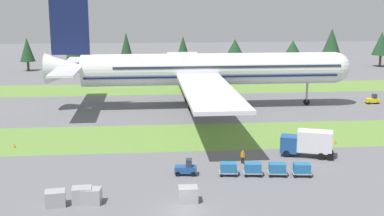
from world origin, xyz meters
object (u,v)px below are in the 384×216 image
Objects in this scene: cargo_dolly_second at (253,168)px; uld_container_2 at (91,196)px; uld_container_0 at (55,198)px; taxiway_marker_1 at (296,144)px; cargo_dolly_fourth at (302,169)px; ground_crew_marshaller at (243,156)px; cargo_dolly_lead at (228,168)px; catering_truck at (308,142)px; taxiway_marker_2 at (335,142)px; baggage_tug at (186,168)px; uld_container_1 at (82,195)px; cargo_dolly_third at (277,168)px; pushback_tractor at (373,100)px; uld_container_3 at (188,194)px; taxiway_marker_0 at (14,146)px; airliner at (202,69)px.

cargo_dolly_second is 19.49m from uld_container_2.
uld_container_0 is 3.35× the size of taxiway_marker_1.
ground_crew_marshaller is at bearing 56.30° from cargo_dolly_fourth.
cargo_dolly_fourth is 1.18× the size of uld_container_0.
taxiway_marker_1 is at bearing -38.95° from cargo_dolly_lead.
catering_truck is at bearing -54.53° from cargo_dolly_lead.
taxiway_marker_2 is at bearing -43.50° from cargo_dolly_second.
uld_container_0 is 41.41m from taxiway_marker_2.
uld_container_1 is (-11.39, -7.54, 0.03)m from baggage_tug.
pushback_tractor is at bearing -29.91° from cargo_dolly_third.
taxiway_marker_1 is 6.09m from taxiway_marker_2.
cargo_dolly_fourth is at bearing -90.00° from cargo_dolly_second.
cargo_dolly_second reaches higher than taxiway_marker_2.
uld_container_3 reaches higher than taxiway_marker_0.
cargo_dolly_second is 1.18× the size of uld_container_2.
airliner is at bearing -2.03° from baggage_tug.
cargo_dolly_lead is 3.77× the size of taxiway_marker_2.
uld_container_1 is at bearing 172.08° from uld_container_2.
airliner is 40.73m from cargo_dolly_third.
uld_container_3 is (-11.22, -6.89, -0.10)m from cargo_dolly_third.
taxiway_marker_0 is 1.04× the size of taxiway_marker_2.
uld_container_1 is 3.07× the size of taxiway_marker_0.
cargo_dolly_lead is 1.18× the size of uld_container_0.
uld_container_0 is 3.19× the size of taxiway_marker_2.
cargo_dolly_third is 17.32m from taxiway_marker_2.
uld_container_3 is at bearing -132.22° from taxiway_marker_1.
taxiway_marker_1 is (10.47, -27.98, -7.16)m from airliner.
taxiway_marker_2 is at bearing 40.02° from uld_container_3.
cargo_dolly_third is at bearing -116.16° from taxiway_marker_1.
uld_container_1 is at bearing 112.71° from cargo_dolly_third.
pushback_tractor reaches higher than cargo_dolly_third.
catering_truck is 31.06m from uld_container_1.
cargo_dolly_lead is 16.96m from uld_container_2.
uld_container_2 reaches higher than taxiway_marker_1.
uld_container_0 reaches higher than cargo_dolly_third.
taxiway_marker_1 is at bearing -4.04° from taxiway_marker_0.
uld_container_1 is 3.35× the size of taxiway_marker_1.
cargo_dolly_third is at bearing -90.00° from baggage_tug.
baggage_tug reaches higher than uld_container_1.
ground_crew_marshaller is at bearing 11.40° from cargo_dolly_second.
airliner is at bearing 90.00° from pushback_tractor.
airliner is 114.95× the size of taxiway_marker_2.
baggage_tug is 1.16× the size of cargo_dolly_lead.
uld_container_0 is (-54.82, -46.70, -0.02)m from pushback_tractor.
catering_truck reaches higher than cargo_dolly_lead.
uld_container_1 reaches higher than cargo_dolly_fourth.
catering_truck is 9.46m from ground_crew_marshaller.
catering_truck reaches higher than ground_crew_marshaller.
cargo_dolly_fourth is 1.18× the size of uld_container_3.
cargo_dolly_second is 3.96× the size of taxiway_marker_1.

